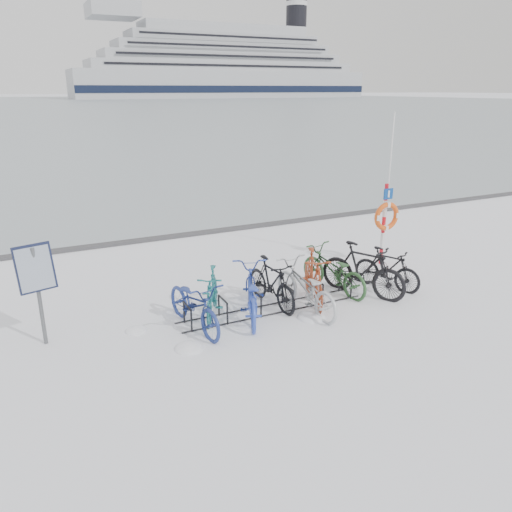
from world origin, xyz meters
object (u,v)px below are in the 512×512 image
(bike_rack, at_px, (272,302))
(cruise_ferry, at_px, (223,70))
(info_board, at_px, (36,274))
(lifebuoy_station, at_px, (386,216))

(bike_rack, bearing_deg, cruise_ferry, 67.93)
(info_board, height_order, cruise_ferry, cruise_ferry)
(bike_rack, xyz_separation_m, cruise_ferry, (91.30, 225.14, 12.45))
(bike_rack, distance_m, lifebuoy_station, 4.20)
(bike_rack, relative_size, info_board, 2.17)
(lifebuoy_station, xyz_separation_m, cruise_ferry, (87.44, 223.89, 11.36))
(bike_rack, height_order, cruise_ferry, cruise_ferry)
(lifebuoy_station, bearing_deg, info_board, -174.55)
(lifebuoy_station, height_order, cruise_ferry, cruise_ferry)
(cruise_ferry, bearing_deg, info_board, -113.05)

